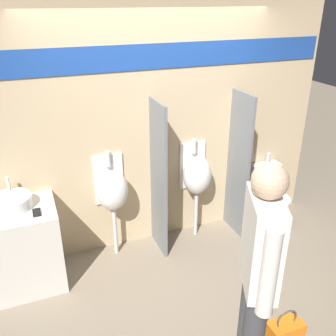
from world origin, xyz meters
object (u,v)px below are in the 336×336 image
Objects in this scene: urinal_far at (197,175)px; cell_phone at (37,212)px; urinal_near_counter at (112,190)px; person_in_vest at (258,270)px; sink_basin at (11,202)px; toilet at (271,201)px.

cell_phone is at bearing -171.02° from urinal_far.
cell_phone is at bearing -160.15° from urinal_near_counter.
sink_basin is at bearing 66.71° from person_in_vest.
cell_phone is 0.12× the size of urinal_near_counter.
urinal_far is at bearing 8.98° from cell_phone.
cell_phone is at bearing -41.02° from sink_basin.
cell_phone is 0.16× the size of toilet.
sink_basin is 0.32× the size of urinal_far.
urinal_far reaches higher than cell_phone.
sink_basin is 0.42× the size of toilet.
cell_phone is 1.74m from urinal_far.
toilet is at bearing -3.95° from urinal_near_counter.
urinal_near_counter is (0.75, 0.27, -0.06)m from cell_phone.
urinal_far reaches higher than toilet.
cell_phone is 0.08× the size of person_in_vest.
toilet is at bearing -0.78° from sink_basin.
urinal_far is 1.33× the size of toilet.
person_in_vest is (0.56, -1.77, 0.17)m from urinal_near_counter.
sink_basin is 2.95m from toilet.
urinal_near_counter reaches higher than toilet.
urinal_far is (0.97, 0.00, 0.00)m from urinal_near_counter.
urinal_near_counter is at bearing 176.05° from toilet.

